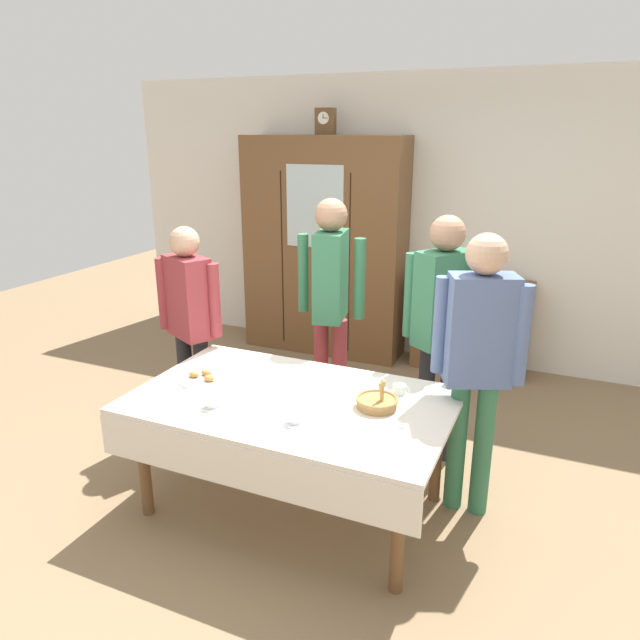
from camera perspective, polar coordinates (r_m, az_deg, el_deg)
ground_plane at (r=3.89m, az=-1.23°, el=-16.11°), size 12.00×12.00×0.00m
back_wall at (r=5.79m, az=9.93°, el=9.53°), size 6.40×0.10×2.70m
dining_table at (r=3.38m, az=-3.01°, el=-9.18°), size 1.82×1.11×0.73m
wall_cabinet at (r=5.84m, az=0.41°, el=7.11°), size 1.61×0.46×2.14m
mantel_clock at (r=5.73m, az=0.54°, el=18.88°), size 0.18×0.11×0.24m
bookshelf_low at (r=5.65m, az=14.55°, el=-0.49°), size 1.05×0.35×0.88m
book_stack at (r=5.52m, az=14.95°, el=4.34°), size 0.16×0.18×0.10m
tea_cup_back_edge at (r=3.29m, az=-10.51°, el=-8.05°), size 0.13×0.13×0.06m
tea_cup_far_right at (r=3.42m, az=7.79°, el=-6.87°), size 0.13×0.13×0.06m
tea_cup_near_right at (r=3.08m, az=-2.49°, el=-9.63°), size 0.13×0.13×0.06m
bread_basket at (r=3.25m, az=5.60°, el=-7.98°), size 0.24×0.24×0.16m
pastry_plate at (r=3.65m, az=-11.46°, el=-5.62°), size 0.28×0.28×0.05m
spoon_far_right at (r=3.84m, az=-7.44°, el=-4.35°), size 0.12×0.02×0.01m
spoon_mid_right at (r=3.52m, az=3.40°, el=-6.39°), size 0.12×0.02×0.01m
spoon_back_edge at (r=3.08m, az=7.57°, el=-10.28°), size 0.12×0.02×0.01m
person_beside_shelf at (r=4.25m, az=-12.66°, el=0.67°), size 0.52×0.34×1.56m
person_behind_table_right at (r=4.25m, az=1.05°, el=2.81°), size 0.52×0.39×1.74m
person_near_right_end at (r=3.88m, az=11.87°, el=0.38°), size 0.52×0.41×1.69m
person_behind_table_left at (r=3.35m, az=15.24°, el=-2.87°), size 0.52×0.32×1.68m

